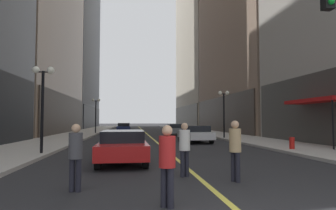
{
  "coord_description": "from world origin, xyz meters",
  "views": [
    {
      "loc": [
        -2.08,
        -3.83,
        1.77
      ],
      "look_at": [
        2.54,
        30.56,
        3.62
      ],
      "focal_mm": 29.89,
      "sensor_mm": 36.0,
      "label": 1
    }
  ],
  "objects": [
    {
      "name": "pedestrian_in_red_jacket",
      "position": [
        -1.33,
        1.86,
        0.97
      ],
      "size": [
        0.48,
        0.48,
        1.66
      ],
      "color": "black",
      "rests_on": "ground"
    },
    {
      "name": "sidewalk_right",
      "position": [
        8.25,
        35.0,
        0.07
      ],
      "size": [
        4.5,
        78.0,
        0.15
      ],
      "primitive_type": "cube",
      "color": "#ADA8A0",
      "rests_on": "ground"
    },
    {
      "name": "storefront_awning_right",
      "position": [
        9.69,
        12.52,
        2.98
      ],
      "size": [
        1.6,
        4.86,
        3.12
      ],
      "color": "#B21414",
      "rests_on": "ground"
    },
    {
      "name": "street_lamp_left_near",
      "position": [
        -6.4,
        10.65,
        3.26
      ],
      "size": [
        1.06,
        0.36,
        4.43
      ],
      "color": "black",
      "rests_on": "ground"
    },
    {
      "name": "street_lamp_right_mid",
      "position": [
        6.4,
        20.83,
        3.26
      ],
      "size": [
        1.06,
        0.36,
        4.43
      ],
      "color": "black",
      "rests_on": "ground"
    },
    {
      "name": "pedestrian_in_tan_trench",
      "position": [
        0.92,
        3.94,
        1.02
      ],
      "size": [
        0.46,
        0.46,
        1.75
      ],
      "color": "black",
      "rests_on": "ground"
    },
    {
      "name": "car_navy",
      "position": [
        -3.03,
        37.34,
        0.72
      ],
      "size": [
        1.89,
        4.78,
        1.32
      ],
      "color": "#141E4C",
      "rests_on": "ground"
    },
    {
      "name": "street_lamp_left_far",
      "position": [
        -6.4,
        32.01,
        3.26
      ],
      "size": [
        1.06,
        0.36,
        4.43
      ],
      "color": "black",
      "rests_on": "ground"
    },
    {
      "name": "sidewalk_left",
      "position": [
        -8.25,
        35.0,
        0.07
      ],
      "size": [
        4.5,
        78.0,
        0.15
      ],
      "primitive_type": "cube",
      "color": "#ADA8A0",
      "rests_on": "ground"
    },
    {
      "name": "pedestrian_in_white_shirt",
      "position": [
        -0.39,
        4.84,
        0.98
      ],
      "size": [
        0.45,
        0.45,
        1.68
      ],
      "color": "black",
      "rests_on": "ground"
    },
    {
      "name": "building_left_far",
      "position": [
        -17.95,
        60.0,
        19.39
      ],
      "size": [
        15.1,
        26.0,
        38.92
      ],
      "color": "slate",
      "rests_on": "ground"
    },
    {
      "name": "car_red",
      "position": [
        -2.39,
        8.02,
        0.72
      ],
      "size": [
        1.98,
        4.39,
        1.32
      ],
      "color": "#B21919",
      "rests_on": "ground"
    },
    {
      "name": "fire_hydrant_right",
      "position": [
        6.9,
        10.84,
        0.4
      ],
      "size": [
        0.28,
        0.28,
        0.8
      ],
      "primitive_type": "cylinder",
      "color": "red",
      "rests_on": "ground"
    },
    {
      "name": "lane_centre_stripe",
      "position": [
        0.0,
        35.0,
        0.0
      ],
      "size": [
        0.16,
        70.0,
        0.01
      ],
      "primitive_type": "cube",
      "color": "#E5D64C",
      "rests_on": "ground"
    },
    {
      "name": "car_white",
      "position": [
        2.97,
        17.75,
        0.72
      ],
      "size": [
        2.09,
        4.5,
        1.32
      ],
      "color": "silver",
      "rests_on": "ground"
    },
    {
      "name": "pedestrian_with_orange_bag",
      "position": [
        -3.42,
        3.39,
        0.97
      ],
      "size": [
        0.4,
        0.4,
        1.67
      ],
      "color": "black",
      "rests_on": "ground"
    },
    {
      "name": "car_grey",
      "position": [
        3.06,
        28.01,
        0.72
      ],
      "size": [
        1.9,
        4.03,
        1.32
      ],
      "color": "slate",
      "rests_on": "ground"
    },
    {
      "name": "ground_plane",
      "position": [
        0.0,
        35.0,
        0.0
      ],
      "size": [
        200.0,
        200.0,
        0.0
      ],
      "primitive_type": "plane",
      "color": "#262628"
    }
  ]
}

